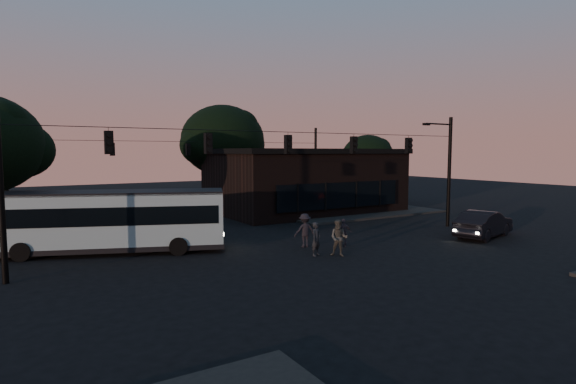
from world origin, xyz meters
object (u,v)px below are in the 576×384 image
building (304,180)px  pedestrian_b (339,238)px  bus (112,218)px  pedestrian_c (344,233)px  pedestrian_d (305,230)px  car (484,224)px  pedestrian_a (316,239)px

building → pedestrian_b: 17.17m
bus → pedestrian_c: bearing=-3.1°
bus → pedestrian_d: (9.13, -4.02, -0.86)m
car → pedestrian_c: bearing=61.8°
bus → pedestrian_a: (8.47, -6.03, -0.93)m
pedestrian_a → pedestrian_b: size_ratio=0.93×
pedestrian_c → pedestrian_b: bearing=58.7°
car → pedestrian_d: bearing=59.2°
pedestrian_b → pedestrian_c: bearing=93.6°
bus → pedestrian_b: 11.55m
pedestrian_c → pedestrian_a: bearing=34.6°
car → pedestrian_b: size_ratio=2.73×
car → pedestrian_a: 11.49m
car → pedestrian_b: 10.53m
pedestrian_b → pedestrian_c: size_ratio=1.19×
building → car: (2.54, -15.78, -1.89)m
building → pedestrian_d: building is taller
bus → car: bearing=1.2°
building → car: building is taller
pedestrian_a → building: bearing=35.6°
building → pedestrian_b: size_ratio=8.47×
building → pedestrian_c: size_ratio=10.09×
car → bus: bearing=56.2°
bus → pedestrian_c: 12.14m
building → pedestrian_d: bearing=-123.4°
building → bus: size_ratio=1.35×
car → pedestrian_d: 11.27m
car → building: bearing=-4.4°
pedestrian_d → pedestrian_a: bearing=82.8°
bus → pedestrian_b: bearing=-14.0°
car → pedestrian_d: size_ratio=2.72×
building → pedestrian_b: building is taller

